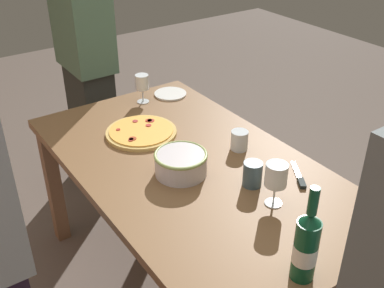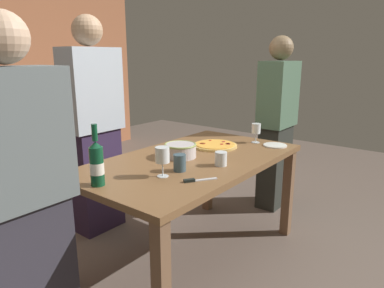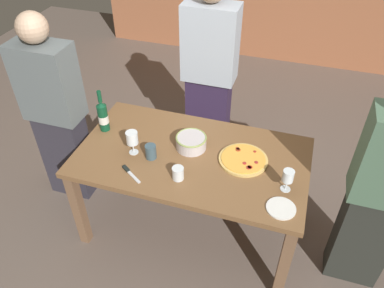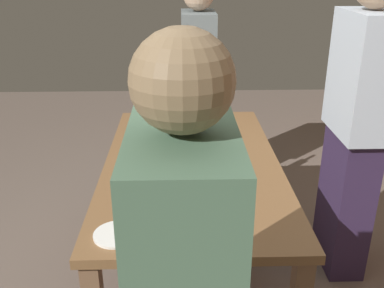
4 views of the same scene
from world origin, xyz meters
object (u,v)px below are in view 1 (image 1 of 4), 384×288
object	(u,v)px
cup_amber	(252,174)
pizza	(141,132)
cup_ceramic	(239,140)
pizza_knife	(300,178)
wine_bottle	(306,246)
serving_bowl	(181,162)
person_guest_right	(87,64)
dining_table	(192,182)
wine_glass_near_pizza	(276,177)
side_plate	(170,94)
wine_glass_by_bottle	(142,84)

from	to	relation	value
cup_amber	pizza	bearing A→B (deg)	14.58
cup_ceramic	pizza_knife	bearing A→B (deg)	-171.43
pizza_knife	wine_bottle	bearing A→B (deg)	134.65
pizza	pizza_knife	distance (m)	0.77
serving_bowl	person_guest_right	distance (m)	1.25
dining_table	wine_bottle	xyz separation A→B (m)	(-0.71, 0.08, 0.22)
wine_bottle	cup_ceramic	size ratio (longest dim) A/B	3.77
wine_glass_near_pizza	side_plate	world-z (taller)	wine_glass_near_pizza
wine_bottle	cup_ceramic	distance (m)	0.77
cup_amber	wine_bottle	bearing A→B (deg)	156.99
side_plate	person_guest_right	xyz separation A→B (m)	(0.56, 0.25, 0.05)
wine_bottle	person_guest_right	distance (m)	1.94
dining_table	wine_bottle	world-z (taller)	wine_bottle
pizza	person_guest_right	bearing A→B (deg)	-6.91
side_plate	pizza_knife	size ratio (longest dim) A/B	1.02
wine_bottle	wine_glass_by_bottle	distance (m)	1.39
side_plate	pizza	bearing A→B (deg)	130.49
person_guest_right	cup_ceramic	bearing A→B (deg)	11.34
person_guest_right	dining_table	bearing A→B (deg)	0.00
dining_table	person_guest_right	distance (m)	1.23
serving_bowl	wine_glass_by_bottle	world-z (taller)	wine_glass_by_bottle
pizza_knife	person_guest_right	xyz separation A→B (m)	(1.56, 0.24, 0.05)
person_guest_right	cup_amber	bearing A→B (deg)	4.69
wine_glass_near_pizza	cup_ceramic	size ratio (longest dim) A/B	1.97
pizza	cup_amber	xyz separation A→B (m)	(-0.61, -0.16, 0.04)
side_plate	pizza_knife	bearing A→B (deg)	179.42
wine_bottle	serving_bowl	bearing A→B (deg)	-0.57
pizza	side_plate	world-z (taller)	pizza
serving_bowl	wine_glass_near_pizza	world-z (taller)	wine_glass_near_pizza
dining_table	cup_amber	size ratio (longest dim) A/B	15.47
dining_table	pizza	bearing A→B (deg)	8.07
side_plate	pizza_knife	xyz separation A→B (m)	(-0.99, 0.01, 0.00)
wine_bottle	wine_glass_by_bottle	size ratio (longest dim) A/B	2.16
dining_table	side_plate	xyz separation A→B (m)	(0.65, -0.30, 0.10)
serving_bowl	wine_bottle	xyz separation A→B (m)	(-0.68, 0.01, 0.07)
pizza	wine_glass_by_bottle	size ratio (longest dim) A/B	2.16
serving_bowl	cup_ceramic	bearing A→B (deg)	-87.50
serving_bowl	wine_glass_near_pizza	size ratio (longest dim) A/B	1.26
pizza_knife	person_guest_right	distance (m)	1.58
dining_table	pizza_knife	bearing A→B (deg)	-139.30
serving_bowl	cup_ceramic	world-z (taller)	serving_bowl
wine_glass_near_pizza	side_plate	xyz separation A→B (m)	(1.05, -0.21, -0.12)
wine_bottle	wine_glass_by_bottle	bearing A→B (deg)	-8.96
pizza	wine_glass_by_bottle	xyz separation A→B (m)	(0.31, -0.18, 0.09)
wine_glass_near_pizza	pizza_knife	bearing A→B (deg)	-74.11
dining_table	wine_glass_near_pizza	size ratio (longest dim) A/B	9.13
pizza_knife	serving_bowl	bearing A→B (deg)	50.01
cup_ceramic	person_guest_right	distance (m)	1.25
wine_glass_by_bottle	cup_ceramic	world-z (taller)	wine_glass_by_bottle
pizza	cup_ceramic	bearing A→B (deg)	-141.31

